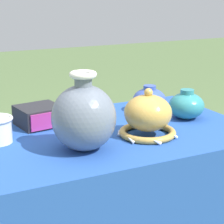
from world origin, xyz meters
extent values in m
cylinder|color=#38383D|center=(0.42, 0.25, 0.34)|extent=(0.04, 0.04, 0.68)
cube|color=#38383D|center=(0.00, 0.00, 0.70)|extent=(0.93, 0.60, 0.03)
cube|color=#234C9E|center=(0.00, 0.00, 0.71)|extent=(0.95, 0.62, 0.01)
cube|color=#234C9E|center=(0.00, -0.31, 0.55)|extent=(0.95, 0.01, 0.33)
ellipsoid|color=slate|center=(-0.14, -0.13, 0.81)|extent=(0.19, 0.19, 0.20)
cylinder|color=slate|center=(-0.14, -0.13, 0.93)|extent=(0.05, 0.05, 0.04)
torus|color=white|center=(-0.14, -0.13, 0.94)|extent=(0.08, 0.08, 0.02)
torus|color=gold|center=(0.09, -0.10, 0.73)|extent=(0.19, 0.19, 0.02)
ellipsoid|color=gold|center=(0.09, -0.10, 0.79)|extent=(0.16, 0.16, 0.12)
sphere|color=gold|center=(0.09, -0.10, 0.86)|extent=(0.03, 0.03, 0.03)
cone|color=white|center=(0.19, -0.10, 0.73)|extent=(0.01, 0.03, 0.02)
cone|color=white|center=(0.15, -0.03, 0.73)|extent=(0.03, 0.03, 0.02)
cone|color=white|center=(0.07, -0.01, 0.73)|extent=(0.03, 0.02, 0.02)
cone|color=white|center=(0.01, -0.06, 0.73)|extent=(0.02, 0.03, 0.02)
cone|color=white|center=(0.01, -0.14, 0.73)|extent=(0.02, 0.03, 0.02)
cone|color=white|center=(0.07, -0.19, 0.73)|extent=(0.03, 0.02, 0.02)
cone|color=white|center=(0.15, -0.18, 0.73)|extent=(0.03, 0.03, 0.02)
cube|color=#232328|center=(-0.19, 0.16, 0.75)|extent=(0.16, 0.16, 0.07)
cube|color=#B23384|center=(-0.18, 0.09, 0.75)|extent=(0.13, 0.02, 0.06)
ellipsoid|color=#3851A8|center=(0.25, 0.15, 0.76)|extent=(0.13, 0.13, 0.09)
cylinder|color=#3851A8|center=(0.25, 0.15, 0.81)|extent=(0.05, 0.05, 0.02)
ellipsoid|color=teal|center=(0.32, 0.00, 0.76)|extent=(0.13, 0.13, 0.10)
cylinder|color=teal|center=(0.32, 0.00, 0.82)|extent=(0.05, 0.05, 0.02)
camera|label=1|loc=(-0.61, -1.26, 1.19)|focal=70.00mm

